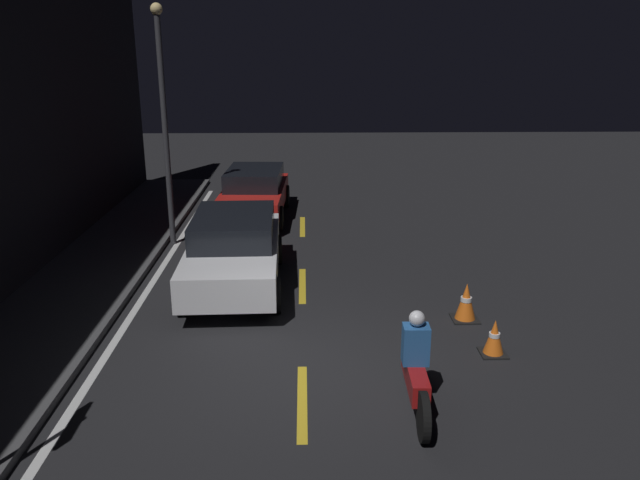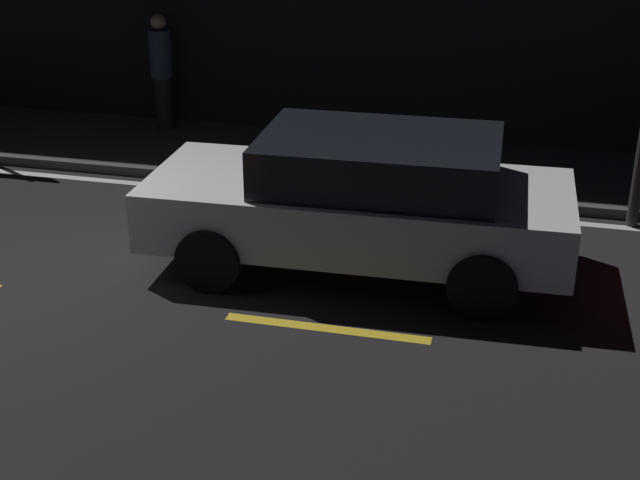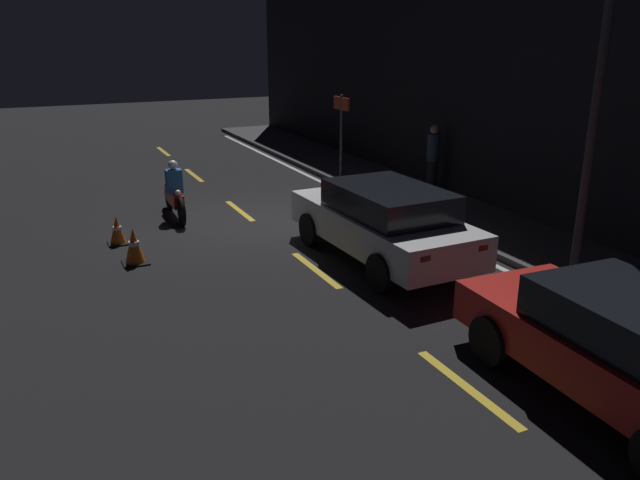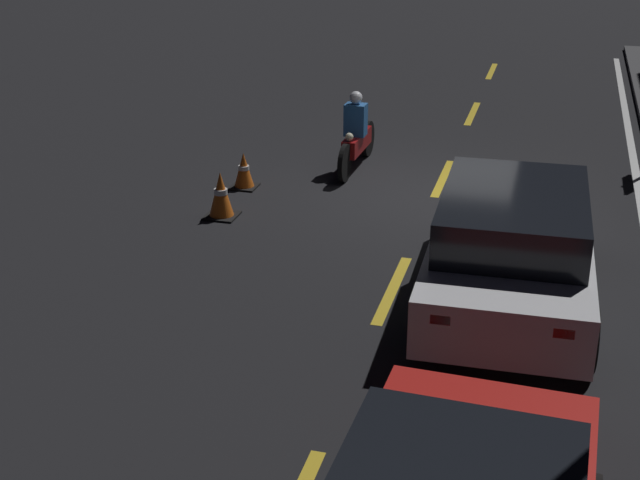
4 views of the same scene
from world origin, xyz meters
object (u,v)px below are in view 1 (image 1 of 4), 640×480
object	(u,v)px
taxi_red	(254,192)
street_lamp	(164,115)
traffic_cone_mid	(466,302)
traffic_cone_near	(494,338)
sedan_white	(234,249)
motorcycle	(416,369)

from	to	relation	value
taxi_red	street_lamp	size ratio (longest dim) A/B	0.76
traffic_cone_mid	traffic_cone_near	bearing A→B (deg)	-174.78
sedan_white	motorcycle	distance (m)	5.57
traffic_cone_near	street_lamp	bearing A→B (deg)	46.11
sedan_white	traffic_cone_mid	world-z (taller)	sedan_white
street_lamp	sedan_white	bearing A→B (deg)	-147.38
sedan_white	traffic_cone_near	bearing A→B (deg)	53.10
sedan_white	street_lamp	xyz separation A→B (m)	(2.94, 1.88, 2.43)
motorcycle	traffic_cone_mid	xyz separation A→B (m)	(2.85, -1.43, -0.22)
motorcycle	traffic_cone_near	bearing A→B (deg)	-44.24
traffic_cone_mid	motorcycle	bearing A→B (deg)	153.35
sedan_white	street_lamp	world-z (taller)	street_lamp
sedan_white	motorcycle	xyz separation A→B (m)	(-4.71, -2.96, -0.23)
taxi_red	traffic_cone_near	world-z (taller)	taxi_red
taxi_red	motorcycle	size ratio (longest dim) A/B	1.99
traffic_cone_near	traffic_cone_mid	size ratio (longest dim) A/B	0.85
taxi_red	street_lamp	distance (m)	4.03
motorcycle	street_lamp	size ratio (longest dim) A/B	0.38
taxi_red	street_lamp	bearing A→B (deg)	-34.10
motorcycle	street_lamp	xyz separation A→B (m)	(7.65, 4.84, 2.67)
traffic_cone_mid	street_lamp	world-z (taller)	street_lamp
sedan_white	motorcycle	bearing A→B (deg)	30.72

